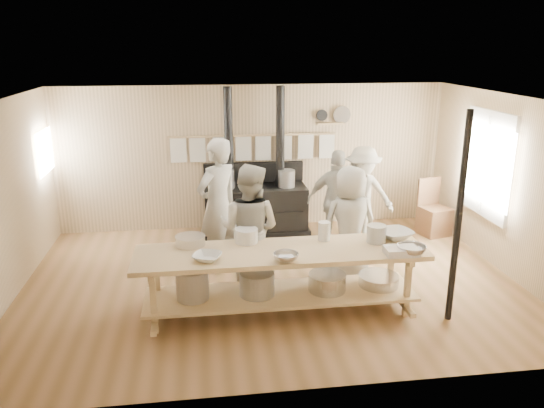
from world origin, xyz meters
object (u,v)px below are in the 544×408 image
at_px(cook_far_left, 218,206).
at_px(cook_left, 249,229).
at_px(prep_table, 280,275).
at_px(roasting_pan, 401,251).
at_px(cook_right, 338,202).
at_px(cook_by_window, 362,195).
at_px(chair, 433,218).
at_px(cook_center, 350,224).
at_px(stove, 255,204).

bearing_deg(cook_far_left, cook_left, 77.00).
bearing_deg(prep_table, roasting_pan, -12.98).
distance_m(cook_far_left, cook_right, 2.01).
bearing_deg(cook_right, cook_by_window, -124.52).
xyz_separation_m(cook_by_window, chair, (1.40, 0.18, -0.54)).
xyz_separation_m(cook_right, roasting_pan, (0.20, -2.28, 0.05)).
relative_size(cook_center, roasting_pan, 4.23).
height_order(cook_by_window, chair, cook_by_window).
bearing_deg(chair, roasting_pan, -135.87).
height_order(cook_center, cook_right, cook_right).
bearing_deg(cook_center, cook_right, -100.85).
distance_m(cook_right, chair, 2.07).
bearing_deg(roasting_pan, cook_center, 103.85).
xyz_separation_m(prep_table, cook_by_window, (1.75, 2.31, 0.31)).
xyz_separation_m(prep_table, cook_center, (1.13, 0.88, 0.32)).
bearing_deg(stove, roasting_pan, -66.88).
relative_size(cook_center, cook_right, 0.99).
xyz_separation_m(cook_left, cook_center, (1.45, 0.21, -0.06)).
bearing_deg(prep_table, cook_by_window, 52.84).
bearing_deg(chair, prep_table, -156.17).
bearing_deg(stove, cook_by_window, -21.97).
relative_size(cook_far_left, chair, 2.01).
height_order(cook_left, cook_center, cook_left).
xyz_separation_m(cook_center, cook_right, (0.10, 1.07, 0.01)).
bearing_deg(cook_right, stove, -20.55).
bearing_deg(cook_left, cook_far_left, -34.52).
xyz_separation_m(stove, cook_right, (1.23, -1.07, 0.32)).
height_order(cook_far_left, cook_center, cook_far_left).
xyz_separation_m(cook_right, chair, (1.92, 0.54, -0.55)).
bearing_deg(cook_left, cook_center, -143.20).
xyz_separation_m(prep_table, cook_left, (-0.32, 0.68, 0.38)).
bearing_deg(chair, cook_left, -166.87).
relative_size(cook_left, cook_center, 1.07).
relative_size(stove, cook_right, 1.54).
bearing_deg(cook_center, cook_by_window, -118.81).
distance_m(prep_table, cook_left, 0.84).
bearing_deg(prep_table, stove, 89.96).
bearing_deg(cook_right, cook_center, 104.90).
bearing_deg(cook_far_left, cook_by_window, 159.43).
distance_m(cook_far_left, chair, 4.06).
relative_size(chair, roasting_pan, 2.53).
bearing_deg(roasting_pan, stove, 113.12).
bearing_deg(cook_right, cook_left, 59.73).
relative_size(stove, cook_far_left, 1.29).
xyz_separation_m(stove, roasting_pan, (1.43, -3.35, 0.37)).
height_order(chair, roasting_pan, chair).
bearing_deg(cook_by_window, cook_left, -136.13).
relative_size(prep_table, cook_by_window, 2.16).
height_order(cook_center, roasting_pan, cook_center).
distance_m(stove, cook_right, 1.66).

